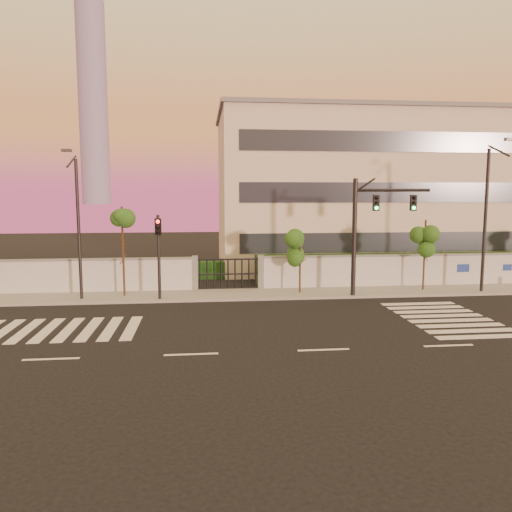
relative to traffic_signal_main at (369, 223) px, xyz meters
name	(u,v)px	position (x,y,z in m)	size (l,w,h in m)	color
ground	(323,350)	(-4.85, -9.28, -4.27)	(120.00, 120.00, 0.00)	black
sidewalk	(280,294)	(-4.85, 1.22, -4.20)	(60.00, 3.00, 0.15)	gray
perimeter_wall	(278,273)	(-4.75, 2.72, -3.20)	(60.00, 0.36, 2.20)	silver
hedge_row	(288,270)	(-3.69, 5.45, -3.46)	(41.00, 4.25, 1.80)	#113810
institutional_building	(368,191)	(4.15, 12.70, 1.88)	(24.40, 12.40, 12.25)	beige
distant_skyscraper	(93,94)	(-69.85, 270.72, 57.71)	(16.00, 16.00, 118.00)	gray
road_markings	(269,325)	(-6.43, -5.53, -4.26)	(57.00, 7.62, 0.02)	silver
street_tree_c	(123,231)	(-13.82, 1.30, -0.45)	(1.50, 1.19, 5.21)	#382314
street_tree_d	(300,251)	(-3.71, 1.08, -1.67)	(1.36, 1.08, 3.53)	#382314
street_tree_e	(425,239)	(3.90, 1.19, -1.05)	(1.34, 1.06, 4.38)	#382314
traffic_signal_main	(369,223)	(0.00, 0.00, 0.00)	(4.18, 1.56, 6.76)	black
traffic_signal_secondary	(159,247)	(-11.77, 0.15, -1.24)	(0.37, 0.35, 4.77)	black
streetlight_west	(78,222)	(-16.07, 0.50, 0.12)	(0.49, 1.96, 8.13)	black
streetlight_east	(487,213)	(7.13, 0.16, 0.53)	(0.53, 2.14, 8.90)	black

